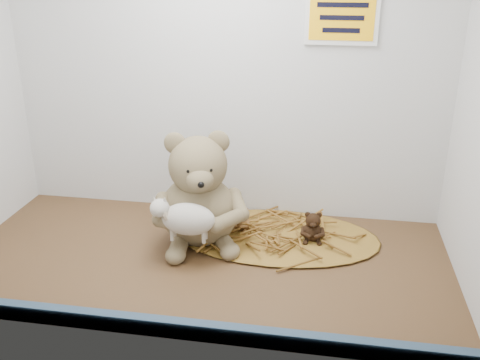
% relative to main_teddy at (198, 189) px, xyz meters
% --- Properties ---
extents(alcove_shell, '(1.20, 0.60, 0.90)m').
position_rel_main_teddy_xyz_m(alcove_shell, '(0.03, -0.00, 0.30)').
color(alcove_shell, '#3B2814').
rests_on(alcove_shell, ground).
extents(front_rail, '(1.19, 0.02, 0.04)m').
position_rel_main_teddy_xyz_m(front_rail, '(0.03, -0.38, -0.13)').
color(front_rail, '#334B61').
rests_on(front_rail, shelf_floor).
extents(straw_bed, '(0.55, 0.32, 0.01)m').
position_rel_main_teddy_xyz_m(straw_bed, '(0.19, 0.05, -0.14)').
color(straw_bed, brown).
rests_on(straw_bed, shelf_floor).
extents(main_teddy, '(0.31, 0.31, 0.30)m').
position_rel_main_teddy_xyz_m(main_teddy, '(0.00, 0.00, 0.00)').
color(main_teddy, olive).
rests_on(main_teddy, shelf_floor).
extents(toy_lamb, '(0.17, 0.10, 0.11)m').
position_rel_main_teddy_xyz_m(toy_lamb, '(-0.00, -0.11, -0.03)').
color(toy_lamb, beige).
rests_on(toy_lamb, main_teddy).
extents(mini_teddy_tan, '(0.07, 0.07, 0.07)m').
position_rel_main_teddy_xyz_m(mini_teddy_tan, '(0.10, 0.06, -0.10)').
color(mini_teddy_tan, brown).
rests_on(mini_teddy_tan, straw_bed).
extents(mini_teddy_brown, '(0.07, 0.07, 0.08)m').
position_rel_main_teddy_xyz_m(mini_teddy_brown, '(0.29, 0.04, -0.10)').
color(mini_teddy_brown, black).
rests_on(mini_teddy_brown, straw_bed).
extents(wall_sign, '(0.16, 0.01, 0.11)m').
position_rel_main_teddy_xyz_m(wall_sign, '(0.33, 0.20, 0.40)').
color(wall_sign, '#F6AB0C').
rests_on(wall_sign, back_wall).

